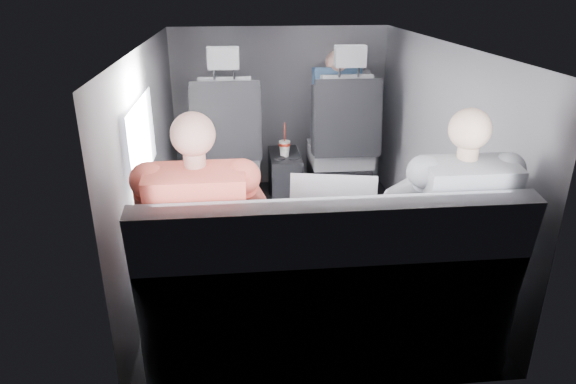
{
  "coord_description": "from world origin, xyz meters",
  "views": [
    {
      "loc": [
        -0.37,
        -3.02,
        1.69
      ],
      "look_at": [
        -0.07,
        -0.05,
        0.45
      ],
      "focal_mm": 32.0,
      "sensor_mm": 36.0,
      "label": 1
    }
  ],
  "objects": [
    {
      "name": "panel_left",
      "position": [
        -0.9,
        0.0,
        0.68
      ],
      "size": [
        0.02,
        2.6,
        1.35
      ],
      "primitive_type": "cube",
      "color": "#56565B",
      "rests_on": "floor"
    },
    {
      "name": "laptop_white",
      "position": [
        -0.59,
        -0.79,
        0.64
      ],
      "size": [
        0.43,
        0.46,
        0.26
      ],
      "color": "white",
      "rests_on": "passenger_rear_left"
    },
    {
      "name": "passenger_front_right",
      "position": [
        0.45,
        1.1,
        0.74
      ],
      "size": [
        0.38,
        0.38,
        0.75
      ],
      "color": "#334E71",
      "rests_on": "front_seat_right"
    },
    {
      "name": "panel_right",
      "position": [
        0.9,
        0.0,
        0.68
      ],
      "size": [
        0.02,
        2.6,
        1.35
      ],
      "primitive_type": "cube",
      "color": "#56565B",
      "rests_on": "floor"
    },
    {
      "name": "floor",
      "position": [
        0.0,
        0.0,
        0.0
      ],
      "size": [
        2.6,
        2.6,
        0.0
      ],
      "primitive_type": "plane",
      "color": "black",
      "rests_on": "ground"
    },
    {
      "name": "side_window",
      "position": [
        -0.88,
        -0.3,
        0.9
      ],
      "size": [
        0.02,
        0.75,
        0.42
      ],
      "primitive_type": "cube",
      "color": "white",
      "rests_on": "panel_left"
    },
    {
      "name": "front_seat_left",
      "position": [
        -0.45,
        0.84,
        0.4
      ],
      "size": [
        0.52,
        0.58,
        1.26
      ],
      "color": "black",
      "rests_on": "floor"
    },
    {
      "name": "panel_back",
      "position": [
        0.0,
        -1.3,
        0.68
      ],
      "size": [
        1.8,
        0.02,
        1.35
      ],
      "primitive_type": "cube",
      "color": "#56565B",
      "rests_on": "floor"
    },
    {
      "name": "rear_bench",
      "position": [
        0.0,
        -1.06,
        0.31
      ],
      "size": [
        1.6,
        0.57,
        0.92
      ],
      "color": "slate",
      "rests_on": "floor"
    },
    {
      "name": "front_seat_right",
      "position": [
        0.45,
        0.84,
        0.4
      ],
      "size": [
        0.52,
        0.58,
        1.26
      ],
      "color": "black",
      "rests_on": "floor"
    },
    {
      "name": "passenger_rear_left",
      "position": [
        -0.54,
        -0.97,
        0.63
      ],
      "size": [
        0.5,
        0.62,
        1.22
      ],
      "color": "#36363B",
      "rests_on": "rear_bench"
    },
    {
      "name": "center_console",
      "position": [
        0.0,
        0.88,
        0.2
      ],
      "size": [
        0.24,
        0.48,
        0.41
      ],
      "color": "black",
      "rests_on": "floor"
    },
    {
      "name": "laptop_black",
      "position": [
        0.54,
        -0.84,
        0.63
      ],
      "size": [
        0.38,
        0.35,
        0.25
      ],
      "color": "black",
      "rests_on": "passenger_rear_right"
    },
    {
      "name": "laptop_silver",
      "position": [
        0.06,
        -0.77,
        0.64
      ],
      "size": [
        0.45,
        0.43,
        0.28
      ],
      "color": "#B3B2B7",
      "rests_on": "rear_bench"
    },
    {
      "name": "ceiling",
      "position": [
        0.0,
        0.0,
        1.35
      ],
      "size": [
        2.6,
        2.6,
        0.0
      ],
      "primitive_type": "plane",
      "rotation": [
        3.14,
        0.0,
        0.0
      ],
      "color": "#B2B2AD",
      "rests_on": "panel_back"
    },
    {
      "name": "panel_front",
      "position": [
        0.0,
        1.3,
        0.68
      ],
      "size": [
        1.8,
        0.02,
        1.35
      ],
      "primitive_type": "cube",
      "color": "#56565B",
      "rests_on": "floor"
    },
    {
      "name": "seatbelt",
      "position": [
        0.45,
        0.67,
        0.8
      ],
      "size": [
        0.35,
        0.11,
        0.59
      ],
      "primitive_type": "cube",
      "rotation": [
        -0.14,
        0.49,
        0.0
      ],
      "color": "black",
      "rests_on": "front_seat_right"
    },
    {
      "name": "passenger_rear_right",
      "position": [
        0.58,
        -0.97,
        0.62
      ],
      "size": [
        0.49,
        0.61,
        1.21
      ],
      "color": "#334E71",
      "rests_on": "rear_bench"
    },
    {
      "name": "soda_cup",
      "position": [
        -0.01,
        0.83,
        0.47
      ],
      "size": [
        0.09,
        0.09,
        0.27
      ],
      "color": "white",
      "rests_on": "center_console"
    }
  ]
}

